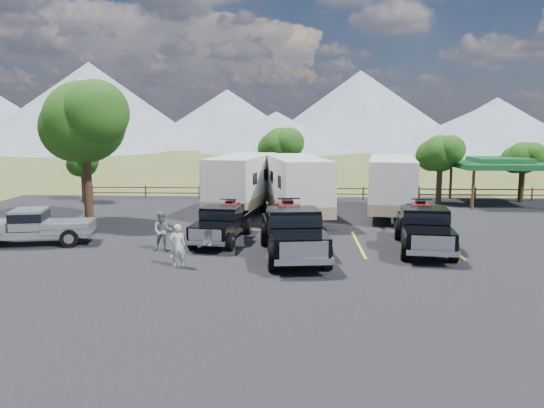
{
  "coord_description": "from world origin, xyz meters",
  "views": [
    {
      "loc": [
        -0.85,
        -19.88,
        5.46
      ],
      "look_at": [
        -2.04,
        5.77,
        1.6
      ],
      "focal_mm": 35.0,
      "sensor_mm": 36.0,
      "label": 1
    }
  ],
  "objects_px": {
    "tree_big_nw": "(84,122)",
    "pickup_silver": "(33,226)",
    "trailer_center": "(296,186)",
    "trailer_right": "(391,186)",
    "pavilion": "(499,164)",
    "trailer_left": "(242,183)",
    "rig_right": "(424,227)",
    "person_a": "(178,246)",
    "rig_left": "(223,222)",
    "rig_center": "(292,230)",
    "person_b": "(162,231)"
  },
  "relations": [
    {
      "from": "rig_left",
      "to": "trailer_left",
      "type": "distance_m",
      "value": 8.03
    },
    {
      "from": "trailer_center",
      "to": "trailer_right",
      "type": "bearing_deg",
      "value": 0.53
    },
    {
      "from": "trailer_left",
      "to": "person_a",
      "type": "height_order",
      "value": "trailer_left"
    },
    {
      "from": "trailer_center",
      "to": "rig_center",
      "type": "bearing_deg",
      "value": -101.77
    },
    {
      "from": "pavilion",
      "to": "trailer_right",
      "type": "bearing_deg",
      "value": -147.6
    },
    {
      "from": "pavilion",
      "to": "rig_right",
      "type": "height_order",
      "value": "pavilion"
    },
    {
      "from": "trailer_center",
      "to": "person_b",
      "type": "height_order",
      "value": "trailer_center"
    },
    {
      "from": "rig_left",
      "to": "trailer_right",
      "type": "xyz_separation_m",
      "value": [
        9.12,
        7.4,
        0.93
      ]
    },
    {
      "from": "trailer_center",
      "to": "trailer_left",
      "type": "bearing_deg",
      "value": 142.13
    },
    {
      "from": "pavilion",
      "to": "rig_center",
      "type": "xyz_separation_m",
      "value": [
        -14.01,
        -15.26,
        -1.66
      ]
    },
    {
      "from": "trailer_right",
      "to": "person_b",
      "type": "relative_size",
      "value": 5.87
    },
    {
      "from": "trailer_right",
      "to": "pickup_silver",
      "type": "bearing_deg",
      "value": -145.15
    },
    {
      "from": "person_a",
      "to": "rig_left",
      "type": "bearing_deg",
      "value": -121.3
    },
    {
      "from": "rig_left",
      "to": "person_b",
      "type": "xyz_separation_m",
      "value": [
        -2.32,
        -2.08,
        -0.03
      ]
    },
    {
      "from": "pickup_silver",
      "to": "trailer_right",
      "type": "bearing_deg",
      "value": 103.84
    },
    {
      "from": "person_a",
      "to": "rig_right",
      "type": "bearing_deg",
      "value": -179.45
    },
    {
      "from": "pavilion",
      "to": "rig_right",
      "type": "distance_m",
      "value": 16.21
    },
    {
      "from": "rig_left",
      "to": "trailer_right",
      "type": "distance_m",
      "value": 11.78
    },
    {
      "from": "rig_center",
      "to": "rig_right",
      "type": "xyz_separation_m",
      "value": [
        5.73,
        1.43,
        -0.08
      ]
    },
    {
      "from": "tree_big_nw",
      "to": "pickup_silver",
      "type": "height_order",
      "value": "tree_big_nw"
    },
    {
      "from": "pavilion",
      "to": "pickup_silver",
      "type": "relative_size",
      "value": 1.09
    },
    {
      "from": "rig_right",
      "to": "person_a",
      "type": "relative_size",
      "value": 3.83
    },
    {
      "from": "trailer_center",
      "to": "person_a",
      "type": "relative_size",
      "value": 6.15
    },
    {
      "from": "tree_big_nw",
      "to": "rig_right",
      "type": "distance_m",
      "value": 18.8
    },
    {
      "from": "tree_big_nw",
      "to": "rig_left",
      "type": "bearing_deg",
      "value": -29.3
    },
    {
      "from": "trailer_center",
      "to": "pickup_silver",
      "type": "distance_m",
      "value": 14.11
    },
    {
      "from": "pavilion",
      "to": "rig_center",
      "type": "relative_size",
      "value": 0.89
    },
    {
      "from": "rig_left",
      "to": "trailer_center",
      "type": "relative_size",
      "value": 0.55
    },
    {
      "from": "trailer_right",
      "to": "rig_left",
      "type": "bearing_deg",
      "value": -132.0
    },
    {
      "from": "rig_left",
      "to": "trailer_center",
      "type": "xyz_separation_m",
      "value": [
        3.44,
        6.27,
        0.98
      ]
    },
    {
      "from": "pavilion",
      "to": "person_a",
      "type": "bearing_deg",
      "value": -136.76
    },
    {
      "from": "pavilion",
      "to": "trailer_left",
      "type": "xyz_separation_m",
      "value": [
        -17.19,
        -4.63,
        -0.9
      ]
    },
    {
      "from": "pavilion",
      "to": "trailer_right",
      "type": "height_order",
      "value": "trailer_right"
    },
    {
      "from": "tree_big_nw",
      "to": "rig_center",
      "type": "distance_m",
      "value": 14.36
    },
    {
      "from": "rig_left",
      "to": "trailer_left",
      "type": "xyz_separation_m",
      "value": [
        0.11,
        7.97,
        0.96
      ]
    },
    {
      "from": "pickup_silver",
      "to": "person_a",
      "type": "distance_m",
      "value": 8.22
    },
    {
      "from": "rig_left",
      "to": "person_b",
      "type": "distance_m",
      "value": 3.12
    },
    {
      "from": "rig_left",
      "to": "pickup_silver",
      "type": "distance_m",
      "value": 8.58
    },
    {
      "from": "rig_center",
      "to": "person_a",
      "type": "height_order",
      "value": "rig_center"
    },
    {
      "from": "pavilion",
      "to": "person_a",
      "type": "xyz_separation_m",
      "value": [
        -18.38,
        -17.28,
        -1.91
      ]
    },
    {
      "from": "pavilion",
      "to": "person_a",
      "type": "distance_m",
      "value": 25.3
    },
    {
      "from": "tree_big_nw",
      "to": "trailer_center",
      "type": "height_order",
      "value": "tree_big_nw"
    },
    {
      "from": "pavilion",
      "to": "person_b",
      "type": "bearing_deg",
      "value": -143.2
    },
    {
      "from": "trailer_center",
      "to": "person_b",
      "type": "xyz_separation_m",
      "value": [
        -5.77,
        -8.34,
        -1.01
      ]
    },
    {
      "from": "rig_left",
      "to": "trailer_center",
      "type": "bearing_deg",
      "value": 68.63
    },
    {
      "from": "rig_right",
      "to": "person_a",
      "type": "distance_m",
      "value": 10.68
    },
    {
      "from": "rig_center",
      "to": "trailer_center",
      "type": "xyz_separation_m",
      "value": [
        0.15,
        8.93,
        0.78
      ]
    },
    {
      "from": "tree_big_nw",
      "to": "person_a",
      "type": "height_order",
      "value": "tree_big_nw"
    },
    {
      "from": "pavilion",
      "to": "trailer_left",
      "type": "height_order",
      "value": "trailer_left"
    },
    {
      "from": "trailer_left",
      "to": "trailer_right",
      "type": "bearing_deg",
      "value": 5.62
    }
  ]
}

